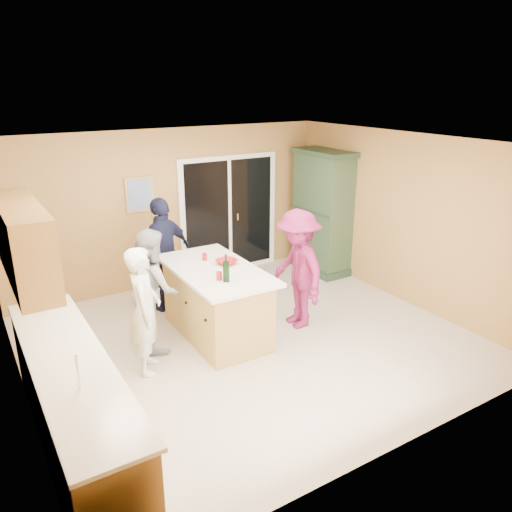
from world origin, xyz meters
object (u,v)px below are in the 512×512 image
kitchen_island (216,304)px  woman_white (145,311)px  green_hutch (322,214)px  woman_grey (153,288)px  woman_magenta (298,269)px  woman_navy (164,254)px

kitchen_island → woman_white: bearing=-161.9°
green_hutch → woman_grey: green_hutch is taller
woman_white → woman_magenta: woman_magenta is taller
woman_white → woman_navy: bearing=-6.3°
woman_navy → woman_magenta: 2.03m
woman_white → woman_grey: bearing=-6.6°
green_hutch → woman_grey: bearing=-163.8°
green_hutch → woman_magenta: (-1.68, -1.56, -0.22)m
green_hutch → woman_navy: green_hutch is taller
woman_grey → woman_navy: bearing=-23.1°
woman_white → woman_magenta: bearing=-66.5°
woman_navy → green_hutch: bearing=159.2°
woman_white → woman_navy: 1.77m
woman_white → kitchen_island: bearing=-49.9°
kitchen_island → woman_white: (-1.10, -0.34, 0.32)m
woman_navy → woman_magenta: woman_navy is taller
woman_magenta → green_hutch: bearing=138.9°
woman_magenta → woman_navy: bearing=-132.1°
woman_grey → woman_magenta: size_ratio=0.94×
kitchen_island → woman_magenta: size_ratio=1.11×
green_hutch → woman_white: bearing=-157.8°
woman_white → woman_magenta: (2.21, 0.03, 0.06)m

